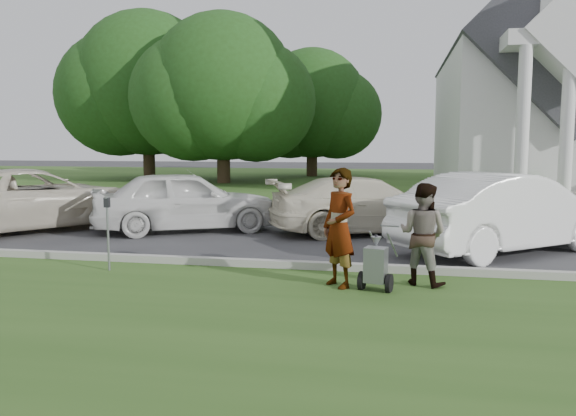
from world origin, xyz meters
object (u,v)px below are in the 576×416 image
(tree_back, at_px, (312,109))
(car_b, at_px, (186,201))
(tree_left, at_px, (222,94))
(tree_far, at_px, (147,90))
(parking_meter_near, at_px, (108,225))
(car_c, at_px, (366,205))
(person_left, at_px, (339,229))
(person_right, at_px, (423,235))
(car_a, at_px, (33,199))
(car_d, at_px, (505,213))
(striping_cart, at_px, (376,266))
(church, at_px, (534,75))

(tree_back, height_order, car_b, tree_back)
(tree_left, bearing_deg, tree_far, 153.44)
(tree_left, distance_m, parking_meter_near, 23.14)
(tree_back, bearing_deg, car_c, -78.44)
(person_left, bearing_deg, tree_back, 144.73)
(tree_left, height_order, parking_meter_near, tree_left)
(tree_left, xyz_separation_m, person_right, (10.28, -22.19, -4.29))
(person_left, height_order, car_c, person_left)
(tree_left, relative_size, car_a, 1.81)
(car_c, bearing_deg, car_d, -147.37)
(car_a, xyz_separation_m, car_d, (11.72, -0.95, 0.02))
(tree_far, bearing_deg, parking_meter_near, -66.79)
(striping_cart, height_order, person_left, person_left)
(car_c, height_order, car_d, car_d)
(striping_cart, relative_size, car_d, 0.21)
(tree_far, relative_size, striping_cart, 10.96)
(striping_cart, distance_m, person_left, 0.81)
(striping_cart, bearing_deg, tree_back, 113.66)
(tree_left, distance_m, car_b, 18.62)
(striping_cart, relative_size, car_b, 0.23)
(striping_cart, xyz_separation_m, car_b, (-5.10, 5.17, 0.40))
(church, relative_size, car_c, 4.86)
(church, distance_m, parking_meter_near, 26.83)
(car_c, bearing_deg, person_right, 169.35)
(person_right, xyz_separation_m, car_d, (1.82, 3.21, 0.02))
(church, bearing_deg, car_c, -113.62)
(car_c, bearing_deg, person_left, 155.43)
(tree_back, relative_size, car_c, 1.94)
(parking_meter_near, bearing_deg, church, 62.43)
(car_a, distance_m, car_d, 11.76)
(tree_far, xyz_separation_m, person_right, (16.29, -25.19, -4.87))
(striping_cart, bearing_deg, car_b, 147.98)
(tree_far, height_order, car_a, tree_far)
(tree_back, relative_size, person_left, 5.09)
(church, bearing_deg, striping_cart, -107.34)
(tree_left, height_order, car_d, tree_left)
(church, height_order, tree_back, church)
(car_b, distance_m, car_c, 4.68)
(tree_back, distance_m, car_d, 28.44)
(church, relative_size, tree_left, 2.27)
(tree_left, xyz_separation_m, car_a, (0.39, -18.03, -4.30))
(person_left, height_order, car_b, person_left)
(striping_cart, bearing_deg, tree_far, 134.57)
(person_right, distance_m, car_b, 7.44)
(tree_back, distance_m, person_right, 31.08)
(parking_meter_near, xyz_separation_m, car_a, (-4.43, 4.19, -0.03))
(church, xyz_separation_m, tree_left, (-17.01, -1.13, -0.83))
(tree_far, relative_size, car_c, 2.35)
(church, bearing_deg, parking_meter_near, -117.57)
(parking_meter_near, relative_size, car_c, 0.27)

